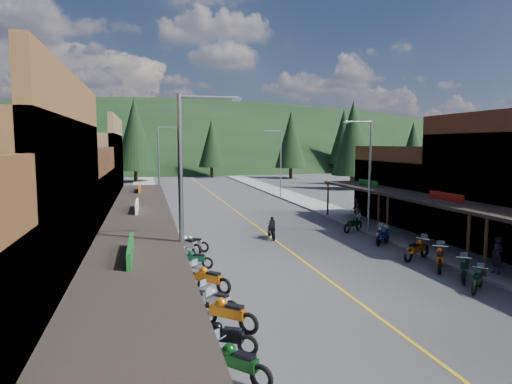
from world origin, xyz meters
TOP-DOWN VIEW (x-y plane):
  - ground at (0.00, 0.00)m, footprint 220.00×220.00m
  - centerline at (0.00, 20.00)m, footprint 0.15×90.00m
  - sidewalk_west at (-8.70, 20.00)m, footprint 3.40×94.00m
  - sidewalk_east at (8.70, 20.00)m, footprint 3.40×94.00m
  - shop_west_2 at (-13.75, 1.70)m, footprint 10.90×9.00m
  - shop_west_3 at (-13.78, 11.30)m, footprint 10.90×10.20m
  - shop_east_3 at (13.75, 11.30)m, footprint 10.90×10.20m
  - streetlight_0 at (-6.95, -6.00)m, footprint 2.16×0.18m
  - streetlight_1 at (-6.95, 22.00)m, footprint 2.16×0.18m
  - streetlight_2 at (6.95, 8.00)m, footprint 2.16×0.18m
  - streetlight_3 at (6.95, 30.00)m, footprint 2.16×0.18m
  - ridge_hill at (0.00, 135.00)m, footprint 310.00×140.00m
  - pine_1 at (-24.00, 70.00)m, footprint 5.88×5.88m
  - pine_2 at (-10.00, 58.00)m, footprint 6.72×6.72m
  - pine_3 at (4.00, 66.00)m, footprint 5.04×5.04m
  - pine_4 at (18.00, 60.00)m, footprint 5.88×5.88m
  - pine_5 at (34.00, 72.00)m, footprint 6.72×6.72m
  - pine_6 at (46.00, 64.00)m, footprint 5.04×5.04m
  - pine_7 at (-32.00, 76.00)m, footprint 5.88×5.88m
  - pine_8 at (-22.00, 40.00)m, footprint 4.48×4.48m
  - pine_9 at (24.00, 45.00)m, footprint 4.93×4.93m
  - pine_10 at (-18.00, 50.00)m, footprint 5.38×5.38m
  - pine_11 at (20.00, 38.00)m, footprint 5.82×5.82m
  - bike_west_3 at (-5.97, -9.88)m, footprint 2.02×2.09m
  - bike_west_4 at (-6.01, -8.13)m, footprint 2.13×1.61m
  - bike_west_5 at (-5.60, -6.39)m, footprint 2.23×2.17m
  - bike_west_6 at (-5.75, -4.80)m, footprint 1.84×1.97m
  - bike_west_7 at (-5.71, -2.18)m, footprint 2.12×2.16m
  - bike_west_8 at (-5.88, 1.73)m, footprint 1.97×1.47m
  - bike_west_9 at (-6.00, 4.77)m, footprint 1.93×2.35m
  - bike_west_10 at (-5.60, 5.46)m, footprint 2.02×1.72m
  - bike_east_5 at (5.64, -4.84)m, footprint 1.89×1.76m
  - bike_east_6 at (6.07, -3.38)m, footprint 1.77×2.06m
  - bike_east_7 at (6.17, -1.48)m, footprint 1.99×2.33m
  - bike_east_8 at (6.14, 0.53)m, footprint 2.44×1.76m
  - bike_east_9 at (6.33, 4.59)m, footprint 1.94×1.80m
  - bike_east_10 at (6.45, 5.19)m, footprint 1.79×2.05m
  - bike_east_11 at (6.31, 8.84)m, footprint 2.23×1.75m
  - rider_on_bike at (-0.10, 7.93)m, footprint 0.83×2.07m
  - pedestrian_east_a at (8.06, -3.16)m, footprint 0.44×0.66m
  - pedestrian_east_b at (8.52, 12.84)m, footprint 0.99×0.76m

SIDE VIEW (x-z plane):
  - ground at x=0.00m, z-range 0.00..0.00m
  - ridge_hill at x=0.00m, z-range -30.00..30.00m
  - centerline at x=0.00m, z-range 0.00..0.01m
  - sidewalk_west at x=-8.70m, z-range 0.00..0.15m
  - sidewalk_east at x=8.70m, z-range 0.00..0.15m
  - bike_west_8 at x=-5.88m, z-range 0.00..1.09m
  - bike_east_5 at x=5.64m, z-range 0.00..1.11m
  - bike_east_9 at x=6.33m, z-range 0.00..1.14m
  - bike_west_10 at x=-5.60m, z-range 0.00..1.15m
  - bike_west_6 at x=-5.75m, z-range 0.00..1.16m
  - bike_east_6 at x=6.07m, z-range 0.00..1.17m
  - bike_east_10 at x=6.45m, z-range 0.00..1.17m
  - bike_west_4 at x=-6.01m, z-range 0.00..1.18m
  - rider_on_bike at x=-0.10m, z-range -0.15..1.39m
  - bike_east_11 at x=6.31m, z-range 0.00..1.24m
  - bike_west_3 at x=-5.97m, z-range 0.00..1.25m
  - bike_west_7 at x=-5.71m, z-range 0.00..1.30m
  - bike_west_9 at x=-6.00m, z-range 0.00..1.32m
  - bike_east_7 at x=6.17m, z-range 0.00..1.33m
  - bike_west_5 at x=-5.60m, z-range 0.00..1.33m
  - bike_east_8 at x=6.14m, z-range 0.00..1.34m
  - pedestrian_east_b at x=8.52m, z-range 0.15..1.95m
  - pedestrian_east_a at x=8.06m, z-range 0.15..1.95m
  - shop_east_3 at x=13.75m, z-range -0.57..5.63m
  - shop_west_2 at x=-13.75m, z-range -0.57..5.63m
  - shop_west_3 at x=-13.78m, z-range -0.58..7.62m
  - streetlight_0 at x=-6.95m, z-range 0.46..8.46m
  - streetlight_1 at x=-6.95m, z-range 0.46..8.46m
  - streetlight_2 at x=6.95m, z-range 0.46..8.46m
  - streetlight_3 at x=6.95m, z-range 0.46..8.46m
  - pine_8 at x=-22.00m, z-range 0.98..10.98m
  - pine_9 at x=24.00m, z-range 0.98..11.78m
  - pine_3 at x=4.00m, z-range 0.98..11.98m
  - pine_6 at x=46.00m, z-range 0.98..11.98m
  - pine_10 at x=-18.00m, z-range 0.98..12.58m
  - pine_11 at x=20.00m, z-range 0.99..13.39m
  - pine_1 at x=-24.00m, z-range 0.99..13.49m
  - pine_4 at x=18.00m, z-range 0.99..13.49m
  - pine_7 at x=-32.00m, z-range 0.99..13.49m
  - pine_2 at x=-10.00m, z-range 0.99..14.99m
  - pine_5 at x=34.00m, z-range 0.99..14.99m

